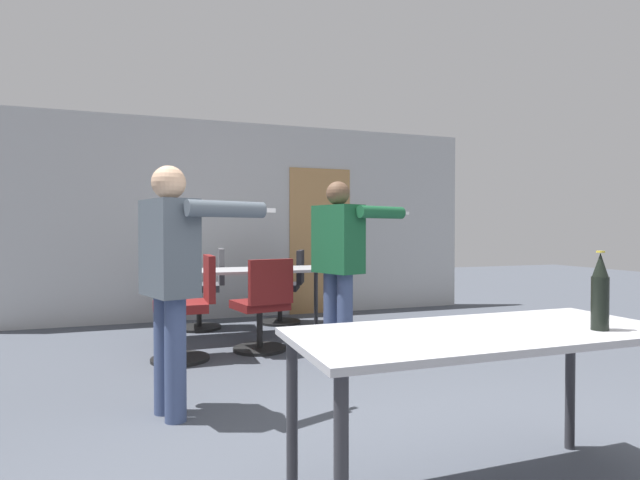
% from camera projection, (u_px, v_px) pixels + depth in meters
% --- Properties ---
extents(back_wall, '(6.68, 0.12, 2.63)m').
position_uv_depth(back_wall, '(244.00, 221.00, 6.77)').
color(back_wall, '#B2B5B7').
rests_on(back_wall, ground_plane).
extents(conference_table_near, '(1.67, 0.70, 0.75)m').
position_uv_depth(conference_table_near, '(484.00, 348.00, 2.14)').
color(conference_table_near, '#A8A8AD').
rests_on(conference_table_near, ground_plane).
extents(conference_table_far, '(1.96, 0.69, 0.75)m').
position_uv_depth(conference_table_far, '(245.00, 276.00, 5.50)').
color(conference_table_far, '#A8A8AD').
rests_on(conference_table_far, ground_plane).
extents(person_near_casual, '(0.89, 0.65, 1.62)m').
position_uv_depth(person_near_casual, '(339.00, 253.00, 4.56)').
color(person_near_casual, '#3D4C75').
rests_on(person_near_casual, ground_plane).
extents(person_right_polo, '(0.85, 0.60, 1.58)m').
position_uv_depth(person_right_polo, '(171.00, 267.00, 3.12)').
color(person_right_polo, '#3D4C75').
rests_on(person_right_polo, ground_plane).
extents(office_chair_far_left, '(0.55, 0.52, 0.95)m').
position_uv_depth(office_chair_far_left, '(189.00, 311.00, 4.51)').
color(office_chair_far_left, black).
rests_on(office_chair_far_left, ground_plane).
extents(office_chair_side_rolled, '(0.57, 0.52, 0.95)m').
position_uv_depth(office_chair_side_rolled, '(206.00, 291.00, 5.95)').
color(office_chair_side_rolled, black).
rests_on(office_chair_side_rolled, ground_plane).
extents(office_chair_far_right, '(0.55, 0.60, 0.90)m').
position_uv_depth(office_chair_far_right, '(263.00, 309.00, 4.81)').
color(office_chair_far_right, black).
rests_on(office_chair_far_right, ground_plane).
extents(office_chair_mid_tucked, '(0.65, 0.61, 0.92)m').
position_uv_depth(office_chair_mid_tucked, '(286.00, 289.00, 6.30)').
color(office_chair_mid_tucked, black).
rests_on(office_chair_mid_tucked, ground_plane).
extents(beer_bottle, '(0.07, 0.07, 0.34)m').
position_uv_depth(beer_bottle, '(600.00, 293.00, 2.13)').
color(beer_bottle, black).
rests_on(beer_bottle, conference_table_near).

